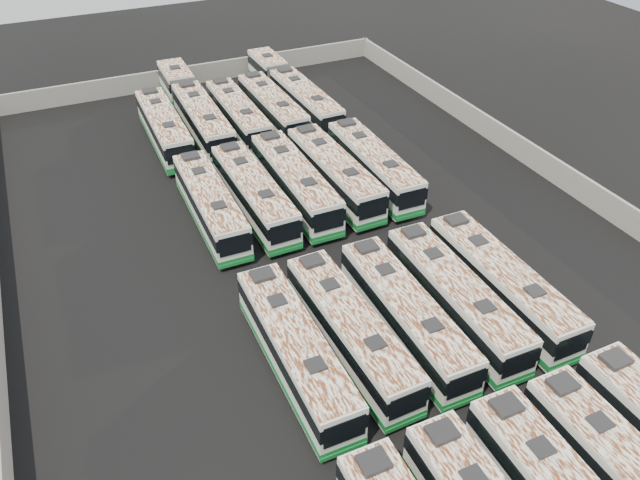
# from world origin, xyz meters

# --- Properties ---
(ground) EXTENTS (140.00, 140.00, 0.00)m
(ground) POSITION_xyz_m (0.00, 0.00, 0.00)
(ground) COLOR black
(ground) RESTS_ON ground
(perimeter_wall) EXTENTS (45.20, 73.20, 2.20)m
(perimeter_wall) POSITION_xyz_m (0.00, 0.00, 1.10)
(perimeter_wall) COLOR slate
(perimeter_wall) RESTS_ON ground
(bus_midfront_far_left) EXTENTS (2.80, 12.78, 3.60)m
(bus_midfront_far_left) POSITION_xyz_m (-6.61, -9.42, 1.84)
(bus_midfront_far_left) COLOR silver
(bus_midfront_far_left) RESTS_ON ground
(bus_midfront_left) EXTENTS (2.97, 12.68, 3.56)m
(bus_midfront_left) POSITION_xyz_m (-3.03, -9.33, 1.82)
(bus_midfront_left) COLOR silver
(bus_midfront_left) RESTS_ON ground
(bus_midfront_center) EXTENTS (2.82, 12.68, 3.57)m
(bus_midfront_center) POSITION_xyz_m (0.67, -9.47, 1.82)
(bus_midfront_center) COLOR silver
(bus_midfront_center) RESTS_ON ground
(bus_midfront_right) EXTENTS (2.92, 12.86, 3.61)m
(bus_midfront_right) POSITION_xyz_m (4.29, -9.43, 1.85)
(bus_midfront_right) COLOR silver
(bus_midfront_right) RESTS_ON ground
(bus_midfront_far_right) EXTENTS (2.81, 12.98, 3.66)m
(bus_midfront_far_right) POSITION_xyz_m (7.79, -9.54, 1.87)
(bus_midfront_far_right) COLOR silver
(bus_midfront_far_right) RESTS_ON ground
(bus_midback_far_left) EXTENTS (2.83, 12.65, 3.56)m
(bus_midback_far_left) POSITION_xyz_m (-6.58, 7.60, 1.82)
(bus_midback_far_left) COLOR silver
(bus_midback_far_left) RESTS_ON ground
(bus_midback_left) EXTENTS (2.93, 12.91, 3.63)m
(bus_midback_left) POSITION_xyz_m (-3.01, 7.58, 1.86)
(bus_midback_left) COLOR silver
(bus_midback_left) RESTS_ON ground
(bus_midback_center) EXTENTS (2.92, 13.24, 3.72)m
(bus_midback_center) POSITION_xyz_m (0.60, 7.77, 1.90)
(bus_midback_center) COLOR silver
(bus_midback_center) RESTS_ON ground
(bus_midback_right) EXTENTS (3.00, 13.12, 3.68)m
(bus_midback_right) POSITION_xyz_m (4.16, 7.80, 1.88)
(bus_midback_right) COLOR silver
(bus_midback_right) RESTS_ON ground
(bus_midback_far_right) EXTENTS (2.96, 12.92, 3.63)m
(bus_midback_far_right) POSITION_xyz_m (7.81, 7.64, 1.86)
(bus_midback_far_right) COLOR silver
(bus_midback_far_right) RESTS_ON ground
(bus_back_far_left) EXTENTS (2.91, 12.96, 3.64)m
(bus_back_far_left) POSITION_xyz_m (-6.70, 22.24, 1.86)
(bus_back_far_left) COLOR silver
(bus_back_far_left) RESTS_ON ground
(bus_back_left) EXTENTS (3.11, 20.51, 3.71)m
(bus_back_left) POSITION_xyz_m (-2.89, 25.68, 1.90)
(bus_back_left) COLOR silver
(bus_back_left) RESTS_ON ground
(bus_back_center) EXTENTS (2.71, 12.68, 3.57)m
(bus_back_center) POSITION_xyz_m (0.57, 22.06, 1.83)
(bus_back_center) COLOR silver
(bus_back_center) RESTS_ON ground
(bus_back_right) EXTENTS (2.85, 12.80, 3.60)m
(bus_back_right) POSITION_xyz_m (4.25, 22.20, 1.84)
(bus_back_right) COLOR silver
(bus_back_right) RESTS_ON ground
(bus_back_far_right) EXTENTS (2.94, 19.86, 3.60)m
(bus_back_far_right) POSITION_xyz_m (7.79, 25.54, 1.84)
(bus_back_far_right) COLOR silver
(bus_back_far_right) RESTS_ON ground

